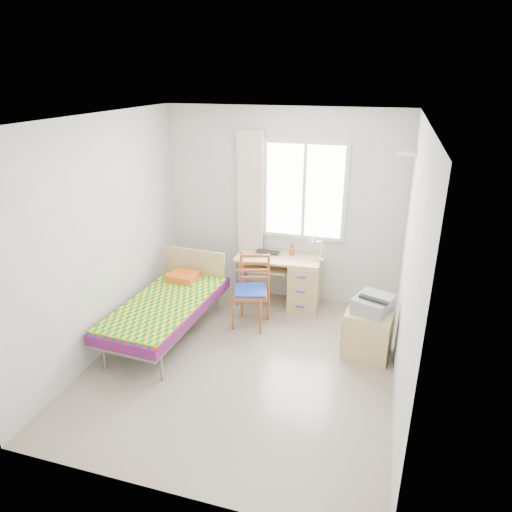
{
  "coord_description": "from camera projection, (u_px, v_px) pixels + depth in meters",
  "views": [
    {
      "loc": [
        1.33,
        -4.01,
        2.98
      ],
      "look_at": [
        -0.01,
        0.55,
        1.06
      ],
      "focal_mm": 32.0,
      "sensor_mm": 36.0,
      "label": 1
    }
  ],
  "objects": [
    {
      "name": "wall_back",
      "position": [
        282.0,
        207.0,
        6.1
      ],
      "size": [
        3.2,
        0.0,
        3.2
      ],
      "primitive_type": "plane",
      "rotation": [
        1.57,
        0.0,
        0.0
      ],
      "color": "silver",
      "rests_on": "ground"
    },
    {
      "name": "book",
      "position": [
        263.0,
        262.0,
        6.18
      ],
      "size": [
        0.15,
        0.2,
        0.02
      ],
      "primitive_type": "imported",
      "rotation": [
        0.0,
        0.0,
        0.02
      ],
      "color": "gray",
      "rests_on": "desk"
    },
    {
      "name": "cabinet",
      "position": [
        368.0,
        333.0,
        5.1
      ],
      "size": [
        0.56,
        0.51,
        0.55
      ],
      "rotation": [
        0.0,
        0.0,
        -0.13
      ],
      "color": "tan",
      "rests_on": "floor"
    },
    {
      "name": "curtain",
      "position": [
        250.0,
        196.0,
        6.09
      ],
      "size": [
        0.35,
        0.05,
        1.7
      ],
      "primitive_type": "cube",
      "color": "beige",
      "rests_on": "wall_back"
    },
    {
      "name": "wall_right",
      "position": [
        409.0,
        272.0,
        4.12
      ],
      "size": [
        0.0,
        3.5,
        3.5
      ],
      "primitive_type": "plane",
      "rotation": [
        1.57,
        0.0,
        -1.57
      ],
      "color": "silver",
      "rests_on": "ground"
    },
    {
      "name": "desk",
      "position": [
        299.0,
        281.0,
        6.11
      ],
      "size": [
        1.14,
        0.56,
        0.7
      ],
      "rotation": [
        0.0,
        0.0,
        0.04
      ],
      "color": "tan",
      "rests_on": "floor"
    },
    {
      "name": "window",
      "position": [
        304.0,
        191.0,
        5.91
      ],
      "size": [
        1.1,
        0.04,
        1.3
      ],
      "color": "white",
      "rests_on": "wall_back"
    },
    {
      "name": "pen_cup",
      "position": [
        292.0,
        251.0,
        6.12
      ],
      "size": [
        0.08,
        0.08,
        0.09
      ],
      "primitive_type": "cylinder",
      "rotation": [
        0.0,
        0.0,
        0.15
      ],
      "color": "orange",
      "rests_on": "desk"
    },
    {
      "name": "ceiling",
      "position": [
        239.0,
        118.0,
        4.05
      ],
      "size": [
        3.5,
        3.5,
        0.0
      ],
      "primitive_type": "plane",
      "rotation": [
        3.14,
        0.0,
        0.0
      ],
      "color": "white",
      "rests_on": "wall_back"
    },
    {
      "name": "floating_shelf",
      "position": [
        406.0,
        152.0,
        5.08
      ],
      "size": [
        0.2,
        0.32,
        0.03
      ],
      "primitive_type": "cube",
      "color": "white",
      "rests_on": "wall_right"
    },
    {
      "name": "task_lamp",
      "position": [
        315.0,
        246.0,
        5.78
      ],
      "size": [
        0.21,
        0.31,
        0.37
      ],
      "rotation": [
        0.0,
        0.0,
        -0.1
      ],
      "color": "white",
      "rests_on": "desk"
    },
    {
      "name": "wall_left",
      "position": [
        102.0,
        239.0,
        4.96
      ],
      "size": [
        0.0,
        3.5,
        3.5
      ],
      "primitive_type": "plane",
      "rotation": [
        1.57,
        0.0,
        1.57
      ],
      "color": "silver",
      "rests_on": "ground"
    },
    {
      "name": "printer",
      "position": [
        373.0,
        304.0,
        4.97
      ],
      "size": [
        0.48,
        0.52,
        0.18
      ],
      "rotation": [
        0.0,
        0.0,
        -0.37
      ],
      "color": "#96999D",
      "rests_on": "cabinet"
    },
    {
      "name": "bed",
      "position": [
        168.0,
        304.0,
        5.48
      ],
      "size": [
        0.98,
        1.89,
        0.8
      ],
      "rotation": [
        0.0,
        0.0,
        -0.07
      ],
      "color": "gray",
      "rests_on": "floor"
    },
    {
      "name": "chair",
      "position": [
        252.0,
        286.0,
        5.65
      ],
      "size": [
        0.49,
        0.49,
        0.92
      ],
      "rotation": [
        0.0,
        0.0,
        0.28
      ],
      "color": "brown",
      "rests_on": "floor"
    },
    {
      "name": "floor",
      "position": [
        243.0,
        363.0,
        5.03
      ],
      "size": [
        3.5,
        3.5,
        0.0
      ],
      "primitive_type": "plane",
      "color": "#BCAD93",
      "rests_on": "ground"
    },
    {
      "name": "laptop",
      "position": [
        267.0,
        253.0,
        6.14
      ],
      "size": [
        0.34,
        0.23,
        0.03
      ],
      "primitive_type": "imported",
      "rotation": [
        0.0,
        0.0,
        -0.06
      ],
      "color": "black",
      "rests_on": "desk"
    }
  ]
}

